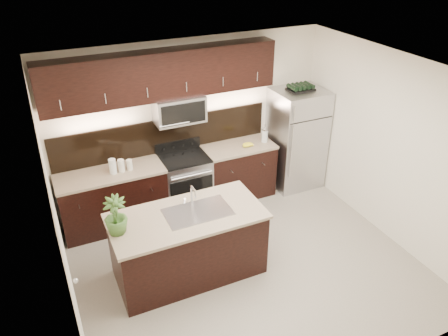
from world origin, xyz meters
name	(u,v)px	position (x,y,z in m)	size (l,w,h in m)	color
ground	(246,265)	(0.00, 0.00, 0.00)	(4.50, 4.50, 0.00)	gray
room_walls	(242,160)	(-0.11, -0.04, 1.70)	(4.52, 4.02, 2.71)	silver
counter_run	(173,185)	(-0.46, 1.69, 0.47)	(3.51, 0.65, 0.94)	black
upper_fixtures	(165,82)	(-0.43, 1.84, 2.14)	(3.49, 0.40, 1.66)	black
island	(188,244)	(-0.76, 0.20, 0.47)	(1.96, 0.96, 0.94)	black
sink_faucet	(197,211)	(-0.61, 0.21, 0.96)	(0.84, 0.50, 0.28)	silver
refrigerator	(296,139)	(1.80, 1.63, 0.88)	(0.85, 0.76, 1.75)	#B2B2B7
wine_rack	(301,87)	(1.80, 1.63, 1.80)	(0.43, 0.27, 0.10)	black
plant	(115,215)	(-1.63, 0.21, 1.18)	(0.27, 0.27, 0.49)	#345723
canisters	(119,166)	(-1.27, 1.64, 1.04)	(0.34, 0.10, 0.23)	silver
french_press	(265,135)	(1.17, 1.64, 1.06)	(0.11, 0.11, 0.31)	silver
bananas	(244,145)	(0.78, 1.61, 0.97)	(0.19, 0.15, 0.06)	yellow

